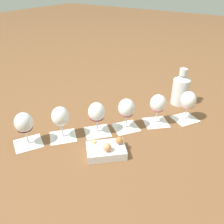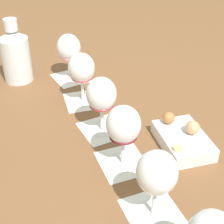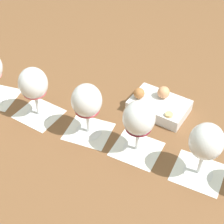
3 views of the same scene
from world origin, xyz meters
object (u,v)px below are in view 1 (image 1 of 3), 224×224
wine_glass_4 (61,118)px  wine_glass_1 (158,105)px  wine_glass_5 (24,124)px  wine_glass_2 (126,109)px  wine_glass_0 (188,101)px  ceramic_vase (181,89)px  snack_dish (107,150)px  wine_glass_3 (97,113)px

wine_glass_4 → wine_glass_1: bearing=-130.7°
wine_glass_1 → wine_glass_5: (0.40, 0.48, 0.00)m
wine_glass_2 → wine_glass_4: bearing=48.8°
wine_glass_0 → ceramic_vase: bearing=-58.5°
wine_glass_2 → snack_dish: 0.23m
wine_glass_4 → wine_glass_2: bearing=-131.2°
wine_glass_3 → wine_glass_0: bearing=-131.1°
wine_glass_5 → wine_glass_1: bearing=-129.6°
wine_glass_4 → wine_glass_0: bearing=-131.2°
snack_dish → wine_glass_4: bearing=4.3°
wine_glass_5 → snack_dish: 0.37m
wine_glass_5 → snack_dish: wine_glass_5 is taller
wine_glass_3 → snack_dish: wine_glass_3 is taller
wine_glass_0 → wine_glass_2: same height
wine_glass_3 → ceramic_vase: bearing=-113.2°
ceramic_vase → snack_dish: bearing=82.0°
wine_glass_4 → wine_glass_5: 0.15m
wine_glass_0 → snack_dish: 0.49m
wine_glass_0 → wine_glass_5: same height
ceramic_vase → snack_dish: size_ratio=1.10×
wine_glass_5 → wine_glass_0: bearing=-130.3°
wine_glass_5 → snack_dish: (-0.33, -0.14, -0.08)m
wine_glass_3 → wine_glass_4: size_ratio=1.00×
wine_glass_1 → ceramic_vase: size_ratio=0.73×
wine_glass_0 → snack_dish: (0.18, 0.45, -0.08)m
wine_glass_1 → wine_glass_2: (0.10, 0.12, 0.00)m
wine_glass_1 → wine_glass_0: bearing=-132.9°
wine_glass_4 → wine_glass_5: bearing=53.7°
wine_glass_1 → ceramic_vase: bearing=-93.9°
wine_glass_1 → wine_glass_3: bearing=49.9°
wine_glass_3 → ceramic_vase: 0.54m
wine_glass_1 → wine_glass_2: same height
wine_glass_2 → wine_glass_4: same height
wine_glass_0 → wine_glass_4: size_ratio=1.00×
wine_glass_0 → wine_glass_1: (0.11, 0.12, -0.00)m
wine_glass_0 → wine_glass_4: bearing=48.8°
ceramic_vase → wine_glass_3: bearing=66.8°
wine_glass_2 → ceramic_vase: (-0.12, -0.39, -0.01)m
wine_glass_3 → wine_glass_2: bearing=-130.7°
wine_glass_3 → wine_glass_5: size_ratio=1.00×
wine_glass_2 → wine_glass_4: size_ratio=1.00×
wine_glass_2 → wine_glass_3: 0.14m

